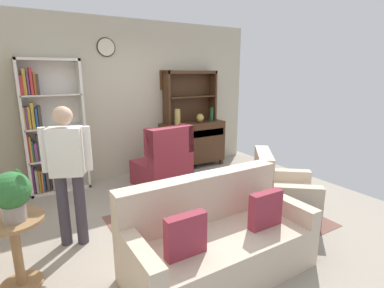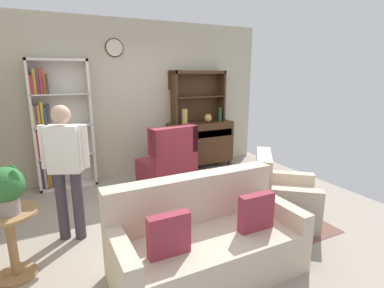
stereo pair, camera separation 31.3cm
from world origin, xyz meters
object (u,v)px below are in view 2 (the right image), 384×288
object	(u,v)px
person_reading	(66,164)
book_stack	(179,195)
couch_floral	(206,242)
armchair_floral	(282,198)
vase_round	(208,118)
vase_tall	(185,117)
coffee_table	(181,200)
sideboard_hutch	(198,89)
sideboard	(200,142)
bookshelf	(58,128)
bottle_wine	(220,115)
wingback_chair	(168,164)
plant_stand	(11,237)
potted_plant_large	(5,187)

from	to	relation	value
person_reading	book_stack	xyz separation A→B (m)	(1.19, -0.41, -0.45)
couch_floral	armchair_floral	distance (m)	1.48
book_stack	person_reading	bearing A→B (deg)	161.12
vase_round	book_stack	distance (m)	2.63
vase_tall	armchair_floral	world-z (taller)	vase_tall
armchair_floral	coffee_table	distance (m)	1.33
sideboard_hutch	sideboard	bearing A→B (deg)	-90.00
sideboard	coffee_table	xyz separation A→B (m)	(-1.38, -2.02, -0.16)
sideboard_hutch	couch_floral	distance (m)	3.62
coffee_table	armchair_floral	bearing A→B (deg)	-19.00
bookshelf	sideboard	world-z (taller)	bookshelf
bottle_wine	wingback_chair	size ratio (longest dim) A/B	0.27
bookshelf	person_reading	size ratio (longest dim) A/B	1.35
coffee_table	book_stack	xyz separation A→B (m)	(-0.06, -0.09, 0.11)
vase_tall	plant_stand	xyz separation A→B (m)	(-2.79, -2.10, -0.65)
sideboard	vase_tall	distance (m)	0.69
sideboard	person_reading	xyz separation A→B (m)	(-2.62, -1.70, 0.40)
wingback_chair	bottle_wine	bearing A→B (deg)	23.26
bookshelf	plant_stand	distance (m)	2.42
wingback_chair	potted_plant_large	world-z (taller)	potted_plant_large
sideboard	vase_round	world-z (taller)	vase_round
wingback_chair	sideboard_hutch	bearing A→B (deg)	38.73
bottle_wine	potted_plant_large	distance (m)	4.15
sideboard_hutch	vase_round	xyz separation A→B (m)	(0.13, -0.18, -0.55)
vase_tall	armchair_floral	distance (m)	2.51
bottle_wine	book_stack	xyz separation A→B (m)	(-1.82, -2.02, -0.60)
sideboard	potted_plant_large	world-z (taller)	potted_plant_large
bottle_wine	sideboard_hutch	bearing A→B (deg)	153.04
sideboard_hutch	vase_tall	xyz separation A→B (m)	(-0.39, -0.19, -0.49)
vase_round	potted_plant_large	xyz separation A→B (m)	(-3.28, -2.17, -0.08)
armchair_floral	book_stack	size ratio (longest dim) A/B	4.88
bookshelf	sideboard_hutch	size ratio (longest dim) A/B	1.91
sideboard	book_stack	world-z (taller)	sideboard
vase_tall	armchair_floral	size ratio (longest dim) A/B	0.27
bottle_wine	book_stack	distance (m)	2.79
wingback_chair	book_stack	world-z (taller)	wingback_chair
wingback_chair	potted_plant_large	bearing A→B (deg)	-144.35
sideboard_hutch	potted_plant_large	world-z (taller)	sideboard_hutch
vase_tall	vase_round	xyz separation A→B (m)	(0.52, 0.01, -0.06)
vase_tall	book_stack	world-z (taller)	vase_tall
sideboard	coffee_table	size ratio (longest dim) A/B	1.62
sideboard	vase_round	size ratio (longest dim) A/B	7.65
sideboard_hutch	plant_stand	distance (m)	4.08
couch_floral	plant_stand	world-z (taller)	couch_floral
vase_round	bottle_wine	xyz separation A→B (m)	(0.26, -0.02, 0.05)
couch_floral	potted_plant_large	world-z (taller)	potted_plant_large
armchair_floral	person_reading	size ratio (longest dim) A/B	0.69
sideboard_hutch	potted_plant_large	xyz separation A→B (m)	(-3.15, -2.35, -0.64)
wingback_chair	book_stack	distance (m)	1.50
vase_round	coffee_table	bearing A→B (deg)	-127.64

